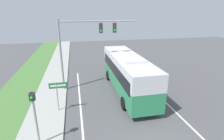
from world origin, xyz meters
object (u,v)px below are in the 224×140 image
object	(u,v)px
pedestrian_signal	(34,111)
bus	(127,71)
signal_gantry	(84,40)
street_sign	(58,91)

from	to	relation	value
pedestrian_signal	bus	bearing A→B (deg)	40.41
bus	signal_gantry	bearing A→B (deg)	157.95
bus	pedestrian_signal	world-z (taller)	bus
signal_gantry	pedestrian_signal	bearing A→B (deg)	-113.17
bus	signal_gantry	world-z (taller)	signal_gantry
signal_gantry	street_sign	size ratio (longest dim) A/B	2.97
bus	street_sign	world-z (taller)	bus
signal_gantry	bus	bearing A→B (deg)	-22.05
bus	signal_gantry	distance (m)	5.05
signal_gantry	street_sign	xyz separation A→B (m)	(-2.34, -4.07, -3.16)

